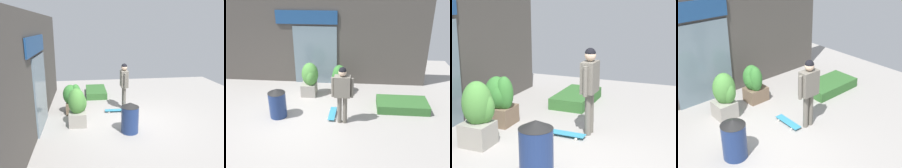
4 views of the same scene
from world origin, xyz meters
TOP-DOWN VIEW (x-y plane):
  - ground_plane at (0.00, 0.00)m, footprint 12.00×12.00m
  - building_facade at (-0.00, 2.94)m, footprint 8.43×0.31m
  - skateboarder at (1.18, -0.06)m, footprint 0.64×0.27m
  - skateboard at (0.85, 0.31)m, footprint 0.27×0.80m
  - planter_box_left at (-0.11, 1.69)m, footprint 0.61×0.59m
  - planter_box_right at (0.93, 1.89)m, footprint 0.61×0.65m
  - trash_bin at (-0.83, 0.13)m, footprint 0.53×0.53m
  - hedge_ledge at (3.08, 0.92)m, footprint 1.64×0.90m

SIDE VIEW (x-z plane):
  - ground_plane at x=0.00m, z-range 0.00..0.00m
  - skateboard at x=0.85m, z-range 0.02..0.10m
  - hedge_ledge at x=3.08m, z-range 0.00..0.29m
  - trash_bin at x=-0.83m, z-range 0.00..0.94m
  - planter_box_right at x=0.93m, z-range 0.05..1.15m
  - planter_box_left at x=-0.11m, z-range 0.03..1.26m
  - skateboarder at x=1.18m, z-range 0.21..1.98m
  - building_facade at x=0.00m, z-range -0.01..3.50m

